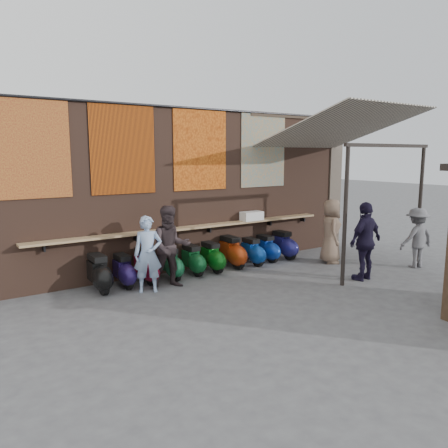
# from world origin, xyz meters

# --- Properties ---
(ground) EXTENTS (70.00, 70.00, 0.00)m
(ground) POSITION_xyz_m (0.00, 0.00, 0.00)
(ground) COLOR #474749
(ground) RESTS_ON ground
(brick_wall) EXTENTS (10.00, 0.40, 4.00)m
(brick_wall) POSITION_xyz_m (0.00, 2.70, 2.00)
(brick_wall) COLOR brown
(brick_wall) RESTS_ON ground
(pier_right) EXTENTS (0.50, 0.50, 4.00)m
(pier_right) POSITION_xyz_m (5.20, 2.70, 2.00)
(pier_right) COLOR #4C4238
(pier_right) RESTS_ON ground
(eating_counter) EXTENTS (8.00, 0.32, 0.05)m
(eating_counter) POSITION_xyz_m (0.00, 2.33, 1.10)
(eating_counter) COLOR #9E7A51
(eating_counter) RESTS_ON brick_wall
(shelf_box) EXTENTS (0.60, 0.31, 0.24)m
(shelf_box) POSITION_xyz_m (1.78, 2.30, 1.24)
(shelf_box) COLOR white
(shelf_box) RESTS_ON eating_counter
(tapestry_redgold) EXTENTS (1.50, 0.02, 2.00)m
(tapestry_redgold) POSITION_xyz_m (-3.60, 2.48, 3.00)
(tapestry_redgold) COLOR maroon
(tapestry_redgold) RESTS_ON brick_wall
(tapestry_sun) EXTENTS (1.50, 0.02, 2.00)m
(tapestry_sun) POSITION_xyz_m (-1.70, 2.48, 3.00)
(tapestry_sun) COLOR #DC540C
(tapestry_sun) RESTS_ON brick_wall
(tapestry_orange) EXTENTS (1.50, 0.02, 2.00)m
(tapestry_orange) POSITION_xyz_m (0.30, 2.48, 3.00)
(tapestry_orange) COLOR orange
(tapestry_orange) RESTS_ON brick_wall
(tapestry_multi) EXTENTS (1.50, 0.02, 2.00)m
(tapestry_multi) POSITION_xyz_m (2.30, 2.48, 3.00)
(tapestry_multi) COLOR teal
(tapestry_multi) RESTS_ON brick_wall
(hang_rail) EXTENTS (9.50, 0.06, 0.06)m
(hang_rail) POSITION_xyz_m (0.00, 2.47, 3.98)
(hang_rail) COLOR black
(hang_rail) RESTS_ON brick_wall
(scooter_stool_0) EXTENTS (0.37, 0.83, 0.79)m
(scooter_stool_0) POSITION_xyz_m (-2.53, 1.96, 0.39)
(scooter_stool_0) COLOR black
(scooter_stool_0) RESTS_ON ground
(scooter_stool_1) EXTENTS (0.34, 0.75, 0.71)m
(scooter_stool_1) POSITION_xyz_m (-1.97, 1.99, 0.36)
(scooter_stool_1) COLOR #1E1245
(scooter_stool_1) RESTS_ON ground
(scooter_stool_2) EXTENTS (0.36, 0.81, 0.77)m
(scooter_stool_2) POSITION_xyz_m (-1.43, 2.04, 0.38)
(scooter_stool_2) COLOR maroon
(scooter_stool_2) RESTS_ON ground
(scooter_stool_3) EXTENTS (0.35, 0.77, 0.74)m
(scooter_stool_3) POSITION_xyz_m (-0.85, 1.97, 0.37)
(scooter_stool_3) COLOR #186339
(scooter_stool_3) RESTS_ON ground
(scooter_stool_4) EXTENTS (0.34, 0.75, 0.71)m
(scooter_stool_4) POSITION_xyz_m (-0.22, 2.02, 0.36)
(scooter_stool_4) COLOR #0F4D24
(scooter_stool_4) RESTS_ON ground
(scooter_stool_5) EXTENTS (0.35, 0.77, 0.73)m
(scooter_stool_5) POSITION_xyz_m (0.31, 1.98, 0.36)
(scooter_stool_5) COLOR #0B5012
(scooter_stool_5) RESTS_ON ground
(scooter_stool_6) EXTENTS (0.38, 0.84, 0.80)m
(scooter_stool_6) POSITION_xyz_m (0.96, 2.05, 0.40)
(scooter_stool_6) COLOR #992E0D
(scooter_stool_6) RESTS_ON ground
(scooter_stool_7) EXTENTS (0.33, 0.74, 0.70)m
(scooter_stool_7) POSITION_xyz_m (1.54, 1.95, 0.35)
(scooter_stool_7) COLOR navy
(scooter_stool_7) RESTS_ON ground
(scooter_stool_8) EXTENTS (0.34, 0.74, 0.71)m
(scooter_stool_8) POSITION_xyz_m (2.11, 2.04, 0.35)
(scooter_stool_8) COLOR navy
(scooter_stool_8) RESTS_ON ground
(scooter_stool_9) EXTENTS (0.36, 0.80, 0.76)m
(scooter_stool_9) POSITION_xyz_m (2.72, 2.05, 0.38)
(scooter_stool_9) COLOR navy
(scooter_stool_9) RESTS_ON ground
(diner_left) EXTENTS (0.69, 0.58, 1.62)m
(diner_left) POSITION_xyz_m (-1.66, 1.40, 0.81)
(diner_left) COLOR #90AAD1
(diner_left) RESTS_ON ground
(diner_right) EXTENTS (1.01, 0.87, 1.80)m
(diner_right) POSITION_xyz_m (-1.12, 1.40, 0.90)
(diner_right) COLOR #33282A
(diner_right) RESTS_ON ground
(shopper_navy) EXTENTS (1.09, 0.52, 1.82)m
(shopper_navy) POSITION_xyz_m (2.86, -0.58, 0.91)
(shopper_navy) COLOR black
(shopper_navy) RESTS_ON ground
(shopper_grey) EXTENTS (1.09, 0.74, 1.55)m
(shopper_grey) POSITION_xyz_m (4.90, -0.58, 0.77)
(shopper_grey) COLOR slate
(shopper_grey) RESTS_ON ground
(shopper_tan) EXTENTS (0.93, 1.00, 1.71)m
(shopper_tan) POSITION_xyz_m (3.44, 0.99, 0.86)
(shopper_tan) COLOR #785F4C
(shopper_tan) RESTS_ON ground
(awning_canvas) EXTENTS (3.20, 3.28, 0.97)m
(awning_canvas) POSITION_xyz_m (3.50, 0.90, 3.55)
(awning_canvas) COLOR beige
(awning_canvas) RESTS_ON brick_wall
(awning_ledger) EXTENTS (3.30, 0.08, 0.12)m
(awning_ledger) POSITION_xyz_m (3.50, 2.49, 3.95)
(awning_ledger) COLOR #33261C
(awning_ledger) RESTS_ON brick_wall
(awning_header) EXTENTS (3.00, 0.08, 0.08)m
(awning_header) POSITION_xyz_m (3.50, -0.60, 3.08)
(awning_header) COLOR black
(awning_header) RESTS_ON awning_post_left
(awning_post_left) EXTENTS (0.09, 0.09, 3.10)m
(awning_post_left) POSITION_xyz_m (2.10, -0.60, 1.55)
(awning_post_left) COLOR black
(awning_post_left) RESTS_ON ground
(awning_post_right) EXTENTS (0.09, 0.09, 3.10)m
(awning_post_right) POSITION_xyz_m (4.90, -0.60, 1.55)
(awning_post_right) COLOR black
(awning_post_right) RESTS_ON ground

